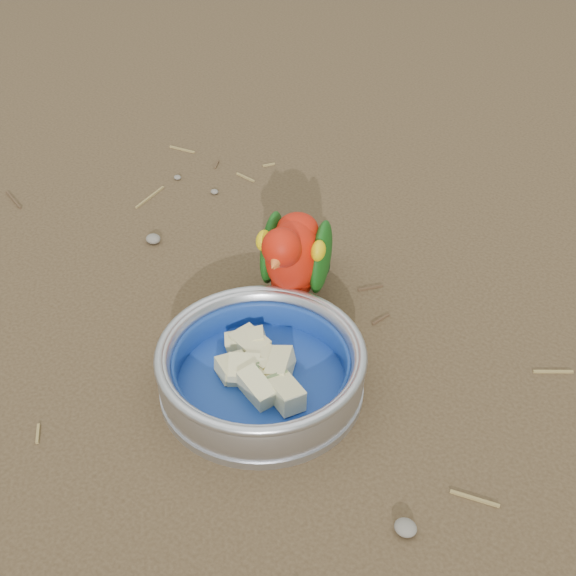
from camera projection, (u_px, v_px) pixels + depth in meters
The scene contains 6 objects.
ground at pixel (198, 344), 0.99m from camera, with size 60.00×60.00×0.00m, color #493723.
food_bowl at pixel (262, 384), 0.92m from camera, with size 0.23×0.23×0.02m, color #B2B2BA.
bowl_wall at pixel (261, 366), 0.90m from camera, with size 0.23×0.23×0.04m, color #B2B2BA, non-canonical shape.
fruit_wedges at pixel (261, 370), 0.91m from camera, with size 0.14×0.14×0.03m, color beige, non-canonical shape.
lory_parrot at pixel (293, 264), 0.99m from camera, with size 0.09×0.18×0.15m, color #BA1707, non-canonical shape.
ground_debris at pixel (235, 334), 1.00m from camera, with size 0.90×0.80×0.01m, color olive, non-canonical shape.
Camera 1 is at (0.52, -0.51, 0.67)m, focal length 50.00 mm.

